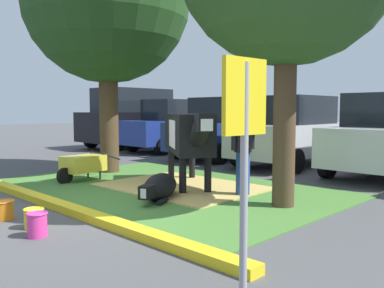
{
  "coord_description": "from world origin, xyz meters",
  "views": [
    {
      "loc": [
        6.02,
        -3.86,
        1.63
      ],
      "look_at": [
        -0.11,
        2.32,
        0.9
      ],
      "focal_mm": 38.57,
      "sensor_mm": 36.0,
      "label": 1
    }
  ],
  "objects_px": {
    "bucket_orange": "(3,210)",
    "sedan_blue": "(175,126)",
    "parking_sign": "(244,139)",
    "calf_lying": "(160,187)",
    "bucket_pink": "(37,224)",
    "shade_tree_left": "(107,0)",
    "person_handler": "(243,150)",
    "suv_black": "(133,118)",
    "sedan_red": "(227,129)",
    "wheelbarrow": "(82,164)",
    "bucket_yellow": "(34,218)",
    "sedan_silver": "(294,132)",
    "cow_holstein": "(189,134)"
  },
  "relations": [
    {
      "from": "bucket_orange",
      "to": "sedan_blue",
      "type": "xyz_separation_m",
      "value": [
        -5.73,
        8.8,
        0.84
      ]
    },
    {
      "from": "parking_sign",
      "to": "bucket_orange",
      "type": "bearing_deg",
      "value": -178.47
    },
    {
      "from": "calf_lying",
      "to": "bucket_pink",
      "type": "bearing_deg",
      "value": -78.42
    },
    {
      "from": "shade_tree_left",
      "to": "parking_sign",
      "type": "height_order",
      "value": "shade_tree_left"
    },
    {
      "from": "person_handler",
      "to": "suv_black",
      "type": "bearing_deg",
      "value": 153.81
    },
    {
      "from": "suv_black",
      "to": "sedan_red",
      "type": "bearing_deg",
      "value": -1.82
    },
    {
      "from": "parking_sign",
      "to": "bucket_pink",
      "type": "relative_size",
      "value": 6.34
    },
    {
      "from": "person_handler",
      "to": "wheelbarrow",
      "type": "relative_size",
      "value": 1.02
    },
    {
      "from": "bucket_yellow",
      "to": "calf_lying",
      "type": "bearing_deg",
      "value": 92.64
    },
    {
      "from": "sedan_red",
      "to": "sedan_silver",
      "type": "distance_m",
      "value": 2.55
    },
    {
      "from": "bucket_yellow",
      "to": "suv_black",
      "type": "relative_size",
      "value": 0.06
    },
    {
      "from": "bucket_orange",
      "to": "sedan_blue",
      "type": "relative_size",
      "value": 0.08
    },
    {
      "from": "suv_black",
      "to": "wheelbarrow",
      "type": "bearing_deg",
      "value": -44.81
    },
    {
      "from": "calf_lying",
      "to": "wheelbarrow",
      "type": "height_order",
      "value": "wheelbarrow"
    },
    {
      "from": "shade_tree_left",
      "to": "bucket_orange",
      "type": "relative_size",
      "value": 19.65
    },
    {
      "from": "person_handler",
      "to": "bucket_pink",
      "type": "relative_size",
      "value": 5.21
    },
    {
      "from": "person_handler",
      "to": "wheelbarrow",
      "type": "xyz_separation_m",
      "value": [
        -3.62,
        -1.24,
        -0.5
      ]
    },
    {
      "from": "person_handler",
      "to": "bucket_orange",
      "type": "height_order",
      "value": "person_handler"
    },
    {
      "from": "wheelbarrow",
      "to": "sedan_silver",
      "type": "relative_size",
      "value": 0.37
    },
    {
      "from": "sedan_red",
      "to": "shade_tree_left",
      "type": "bearing_deg",
      "value": -91.36
    },
    {
      "from": "cow_holstein",
      "to": "calf_lying",
      "type": "relative_size",
      "value": 2.13
    },
    {
      "from": "parking_sign",
      "to": "sedan_blue",
      "type": "relative_size",
      "value": 0.45
    },
    {
      "from": "person_handler",
      "to": "sedan_blue",
      "type": "xyz_separation_m",
      "value": [
        -7.26,
        5.01,
        0.1
      ]
    },
    {
      "from": "cow_holstein",
      "to": "sedan_silver",
      "type": "relative_size",
      "value": 0.63
    },
    {
      "from": "wheelbarrow",
      "to": "bucket_orange",
      "type": "xyz_separation_m",
      "value": [
        2.09,
        -2.55,
        -0.24
      ]
    },
    {
      "from": "bucket_orange",
      "to": "bucket_pink",
      "type": "relative_size",
      "value": 1.05
    },
    {
      "from": "parking_sign",
      "to": "sedan_blue",
      "type": "bearing_deg",
      "value": 139.34
    },
    {
      "from": "person_handler",
      "to": "bucket_pink",
      "type": "bearing_deg",
      "value": -95.22
    },
    {
      "from": "suv_black",
      "to": "bucket_orange",
      "type": "bearing_deg",
      "value": -46.44
    },
    {
      "from": "shade_tree_left",
      "to": "sedan_red",
      "type": "distance_m",
      "value": 5.73
    },
    {
      "from": "shade_tree_left",
      "to": "bucket_orange",
      "type": "height_order",
      "value": "shade_tree_left"
    },
    {
      "from": "person_handler",
      "to": "parking_sign",
      "type": "distance_m",
      "value": 4.69
    },
    {
      "from": "cow_holstein",
      "to": "sedan_red",
      "type": "bearing_deg",
      "value": 121.39
    },
    {
      "from": "wheelbarrow",
      "to": "bucket_pink",
      "type": "distance_m",
      "value": 4.17
    },
    {
      "from": "parking_sign",
      "to": "suv_black",
      "type": "bearing_deg",
      "value": 146.03
    },
    {
      "from": "parking_sign",
      "to": "bucket_pink",
      "type": "distance_m",
      "value": 3.44
    },
    {
      "from": "calf_lying",
      "to": "sedan_blue",
      "type": "relative_size",
      "value": 0.3
    },
    {
      "from": "suv_black",
      "to": "sedan_red",
      "type": "relative_size",
      "value": 1.05
    },
    {
      "from": "bucket_pink",
      "to": "suv_black",
      "type": "bearing_deg",
      "value": 137.39
    },
    {
      "from": "wheelbarrow",
      "to": "parking_sign",
      "type": "xyz_separation_m",
      "value": [
        6.48,
        -2.44,
        1.03
      ]
    },
    {
      "from": "suv_black",
      "to": "calf_lying",
      "type": "bearing_deg",
      "value": -34.57
    },
    {
      "from": "calf_lying",
      "to": "bucket_orange",
      "type": "xyz_separation_m",
      "value": [
        -0.67,
        -2.49,
        -0.09
      ]
    },
    {
      "from": "sedan_blue",
      "to": "sedan_red",
      "type": "relative_size",
      "value": 1.0
    },
    {
      "from": "bucket_pink",
      "to": "sedan_red",
      "type": "bearing_deg",
      "value": 114.69
    },
    {
      "from": "wheelbarrow",
      "to": "bucket_orange",
      "type": "bearing_deg",
      "value": -50.63
    },
    {
      "from": "bucket_orange",
      "to": "sedan_blue",
      "type": "distance_m",
      "value": 10.53
    },
    {
      "from": "wheelbarrow",
      "to": "sedan_silver",
      "type": "distance_m",
      "value": 6.16
    },
    {
      "from": "bucket_pink",
      "to": "suv_black",
      "type": "xyz_separation_m",
      "value": [
        -9.31,
        8.56,
        1.1
      ]
    },
    {
      "from": "shade_tree_left",
      "to": "person_handler",
      "type": "height_order",
      "value": "shade_tree_left"
    },
    {
      "from": "person_handler",
      "to": "parking_sign",
      "type": "bearing_deg",
      "value": -52.19
    }
  ]
}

